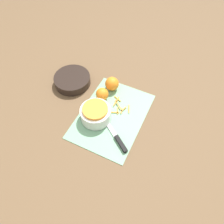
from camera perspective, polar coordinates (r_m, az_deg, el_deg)
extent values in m
plane|color=brown|center=(1.16, 0.00, -1.03)|extent=(4.00, 4.00, 0.00)
cube|color=#75AD84|center=(1.16, 0.00, -0.94)|extent=(0.46, 0.33, 0.01)
cylinder|color=silver|center=(1.12, -4.30, -0.52)|extent=(0.16, 0.16, 0.07)
cylinder|color=orange|center=(1.09, -4.43, 0.68)|extent=(0.13, 0.13, 0.02)
cylinder|color=black|center=(1.31, -10.31, 8.22)|extent=(0.21, 0.21, 0.05)
cube|color=black|center=(1.06, 2.35, -8.27)|extent=(0.07, 0.09, 0.02)
cube|color=#B2B2B7|center=(1.12, -0.82, -3.52)|extent=(0.10, 0.13, 0.00)
sphere|color=orange|center=(1.24, -0.01, 7.38)|extent=(0.08, 0.08, 0.08)
sphere|color=orange|center=(1.20, -2.58, 4.69)|extent=(0.07, 0.07, 0.07)
cube|color=gold|center=(1.22, 1.46, 3.48)|extent=(0.02, 0.05, 0.00)
cube|color=orange|center=(1.17, 2.51, 0.36)|extent=(0.04, 0.02, 0.00)
cube|color=orange|center=(1.20, 1.13, 2.81)|extent=(0.07, 0.01, 0.00)
cube|color=orange|center=(1.19, 1.77, 1.96)|extent=(0.05, 0.06, 0.00)
cube|color=orange|center=(1.16, 0.48, -0.10)|extent=(0.03, 0.06, 0.00)
cube|color=orange|center=(1.17, 3.11, 0.79)|extent=(0.04, 0.02, 0.00)
cube|color=orange|center=(1.17, 1.47, 0.36)|extent=(0.04, 0.02, 0.00)
cube|color=gold|center=(1.18, 4.43, 0.86)|extent=(0.05, 0.03, 0.00)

